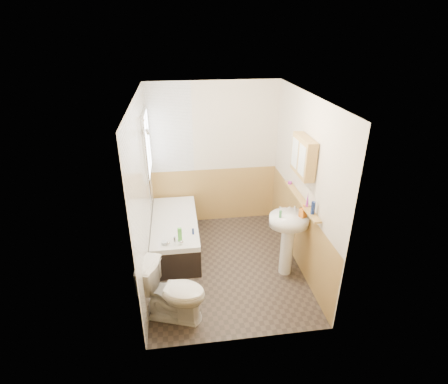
{
  "coord_description": "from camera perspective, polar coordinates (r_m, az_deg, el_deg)",
  "views": [
    {
      "loc": [
        -0.62,
        -4.24,
        3.29
      ],
      "look_at": [
        0.0,
        0.15,
        1.15
      ],
      "focal_mm": 28.0,
      "sensor_mm": 36.0,
      "label": 1
    }
  ],
  "objects": [
    {
      "name": "floor",
      "position": [
        5.41,
        0.23,
        -11.74
      ],
      "size": [
        2.8,
        2.8,
        0.0
      ],
      "primitive_type": "plane",
      "color": "#2E2620",
      "rests_on": "ground"
    },
    {
      "name": "ceiling",
      "position": [
        4.36,
        0.28,
        15.31
      ],
      "size": [
        2.8,
        2.8,
        0.0
      ],
      "primitive_type": "plane",
      "rotation": [
        3.14,
        0.0,
        0.0
      ],
      "color": "white",
      "rests_on": "ground"
    },
    {
      "name": "wall_back",
      "position": [
        6.04,
        -1.67,
        6.01
      ],
      "size": [
        2.2,
        0.02,
        2.5
      ],
      "primitive_type": "cube",
      "color": "beige",
      "rests_on": "ground"
    },
    {
      "name": "wall_front",
      "position": [
        3.55,
        3.55,
        -9.45
      ],
      "size": [
        2.2,
        0.02,
        2.5
      ],
      "primitive_type": "cube",
      "color": "beige",
      "rests_on": "ground"
    },
    {
      "name": "wall_left",
      "position": [
        4.74,
        -13.17,
        -0.5
      ],
      "size": [
        0.02,
        2.8,
        2.5
      ],
      "primitive_type": "cube",
      "color": "beige",
      "rests_on": "ground"
    },
    {
      "name": "wall_right",
      "position": [
        5.02,
        12.91,
        1.06
      ],
      "size": [
        0.02,
        2.8,
        2.5
      ],
      "primitive_type": "cube",
      "color": "beige",
      "rests_on": "ground"
    },
    {
      "name": "wainscot_right",
      "position": [
        5.36,
        11.9,
        -6.26
      ],
      "size": [
        0.01,
        2.8,
        1.0
      ],
      "primitive_type": "cube",
      "color": "tan",
      "rests_on": "wall_right"
    },
    {
      "name": "wainscot_front",
      "position": [
        4.04,
        3.18,
        -17.99
      ],
      "size": [
        2.2,
        0.01,
        1.0
      ],
      "primitive_type": "cube",
      "color": "tan",
      "rests_on": "wall_front"
    },
    {
      "name": "wainscot_back",
      "position": [
        6.32,
        -1.56,
        -0.47
      ],
      "size": [
        2.2,
        0.01,
        1.0
      ],
      "primitive_type": "cube",
      "color": "tan",
      "rests_on": "wall_back"
    },
    {
      "name": "tile_cladding_left",
      "position": [
        4.73,
        -12.9,
        -0.49
      ],
      "size": [
        0.01,
        2.8,
        2.5
      ],
      "primitive_type": "cube",
      "color": "white",
      "rests_on": "wall_left"
    },
    {
      "name": "tile_return_back",
      "position": [
        5.84,
        -8.9,
        10.15
      ],
      "size": [
        0.75,
        0.01,
        1.5
      ],
      "primitive_type": "cube",
      "color": "white",
      "rests_on": "wall_back"
    },
    {
      "name": "window",
      "position": [
        5.46,
        -12.41,
        7.68
      ],
      "size": [
        0.03,
        0.79,
        0.99
      ],
      "color": "white",
      "rests_on": "wall_left"
    },
    {
      "name": "bathtub",
      "position": [
        5.66,
        -7.95,
        -6.72
      ],
      "size": [
        0.7,
        1.6,
        0.66
      ],
      "color": "black",
      "rests_on": "floor"
    },
    {
      "name": "shower_riser",
      "position": [
        5.0,
        -12.43,
        5.93
      ],
      "size": [
        0.11,
        0.09,
        1.3
      ],
      "color": "silver",
      "rests_on": "wall_left"
    },
    {
      "name": "toilet",
      "position": [
        4.4,
        -8.16,
        -15.85
      ],
      "size": [
        0.89,
        0.67,
        0.77
      ],
      "primitive_type": "imported",
      "rotation": [
        0.0,
        0.0,
        1.24
      ],
      "color": "white",
      "rests_on": "floor"
    },
    {
      "name": "sink",
      "position": [
        4.96,
        10.42,
        -6.5
      ],
      "size": [
        0.55,
        0.45,
        1.07
      ],
      "rotation": [
        0.0,
        0.0,
        0.04
      ],
      "color": "white",
      "rests_on": "floor"
    },
    {
      "name": "pine_shelf",
      "position": [
        4.95,
        12.46,
        -1.26
      ],
      "size": [
        0.1,
        1.25,
        0.03
      ],
      "primitive_type": "cube",
      "color": "tan",
      "rests_on": "wall_right"
    },
    {
      "name": "medicine_cabinet",
      "position": [
        4.71,
        12.82,
        5.7
      ],
      "size": [
        0.15,
        0.57,
        0.52
      ],
      "color": "tan",
      "rests_on": "wall_right"
    },
    {
      "name": "foam_can",
      "position": [
        4.56,
        14.33,
        -2.53
      ],
      "size": [
        0.07,
        0.07,
        0.17
      ],
      "primitive_type": "cylinder",
      "rotation": [
        0.0,
        0.0,
        0.42
      ],
      "color": "navy",
      "rests_on": "pine_shelf"
    },
    {
      "name": "green_bottle",
      "position": [
        4.72,
        13.48,
        -1.19
      ],
      "size": [
        0.05,
        0.05,
        0.21
      ],
      "primitive_type": "cone",
      "rotation": [
        0.0,
        0.0,
        -0.17
      ],
      "color": "purple",
      "rests_on": "pine_shelf"
    },
    {
      "name": "black_jar",
      "position": [
        5.37,
        10.71,
        1.51
      ],
      "size": [
        0.06,
        0.06,
        0.04
      ],
      "primitive_type": "cylinder",
      "rotation": [
        0.0,
        0.0,
        0.02
      ],
      "color": "purple",
      "rests_on": "pine_shelf"
    },
    {
      "name": "soap_bottle",
      "position": [
        4.8,
        12.75,
        -3.56
      ],
      "size": [
        0.15,
        0.2,
        0.08
      ],
      "primitive_type": "imported",
      "rotation": [
        0.0,
        0.0,
        0.41
      ],
      "color": "orange",
      "rests_on": "sink"
    },
    {
      "name": "clear_bottle",
      "position": [
        4.73,
        9.19,
        -3.59
      ],
      "size": [
        0.05,
        0.05,
        0.1
      ],
      "primitive_type": "cylinder",
      "rotation": [
        0.0,
        0.0,
        -0.29
      ],
      "color": "#388447",
      "rests_on": "sink"
    },
    {
      "name": "blue_gel",
      "position": [
        4.96,
        -7.22,
        -6.93
      ],
      "size": [
        0.06,
        0.04,
        0.21
      ],
      "primitive_type": "cube",
      "rotation": [
        0.0,
        0.0,
        0.05
      ],
      "color": "#59C647",
      "rests_on": "bathtub"
    },
    {
      "name": "cream_jar",
      "position": [
        4.97,
        -9.76,
        -8.22
      ],
      "size": [
        0.09,
        0.09,
        0.05
      ],
      "primitive_type": "cylinder",
      "rotation": [
        0.0,
        0.0,
        0.21
      ],
      "color": "silver",
      "rests_on": "bathtub"
    },
    {
      "name": "orange_bottle",
      "position": [
        5.13,
        -5.07,
        -6.44
      ],
      "size": [
        0.04,
        0.04,
        0.09
      ],
      "primitive_type": "cylinder",
      "rotation": [
        0.0,
        0.0,
        0.23
      ],
      "color": "navy",
      "rests_on": "bathtub"
    }
  ]
}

